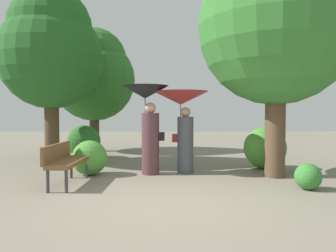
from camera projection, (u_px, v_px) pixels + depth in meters
ground_plane at (169, 202)px, 5.35m from camera, size 40.00×40.00×0.00m
person_left at (147, 113)px, 7.77m from camera, size 1.11×1.11×2.08m
person_right at (182, 110)px, 7.96m from camera, size 1.34×1.34×1.96m
park_bench at (65, 160)px, 6.63m from camera, size 0.54×1.52×0.83m
tree_near_left at (94, 74)px, 12.32m from camera, size 3.05×3.05×4.60m
tree_near_right at (277, 14)px, 7.32m from camera, size 3.49×3.49×5.66m
tree_mid_left at (51, 48)px, 9.32m from camera, size 2.91×2.91×4.98m
bush_path_left at (90, 158)px, 7.66m from camera, size 0.81×0.81×0.81m
bush_path_right at (265, 148)px, 8.51m from camera, size 1.08×1.08×1.08m
bush_behind_bench at (308, 176)px, 6.22m from camera, size 0.50×0.50×0.50m
bush_far_side at (84, 142)px, 10.55m from camera, size 1.05×1.05×1.05m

